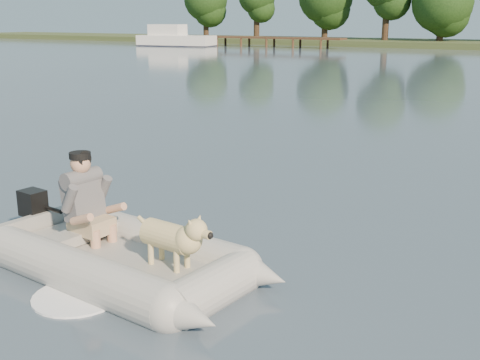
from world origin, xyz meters
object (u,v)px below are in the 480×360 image
Objects in this scene: cabin_cruiser at (176,35)px; dog at (168,241)px; dock at (262,42)px; man at (84,195)px; dinghy at (122,223)px.

dog is at bearing -61.55° from cabin_cruiser.
dock is 18.02× the size of dog.
man is (24.86, -51.68, 0.31)m from dock.
man is (-0.74, 0.14, 0.19)m from dinghy.
dock is at bearing 123.10° from dinghy.
dinghy reaches higher than dock.
dock is 9.23m from cabin_cruiser.
man reaches higher than dog.
cabin_cruiser is (-33.46, 48.38, 0.30)m from man.
man reaches higher than dinghy.
dock is 57.80m from dinghy.
cabin_cruiser is at bearing 131.98° from dinghy.
cabin_cruiser is at bearing 132.51° from dog.
cabin_cruiser is (-34.19, 48.52, 0.50)m from dinghy.
dog is (26.29, -51.85, 0.04)m from dock.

